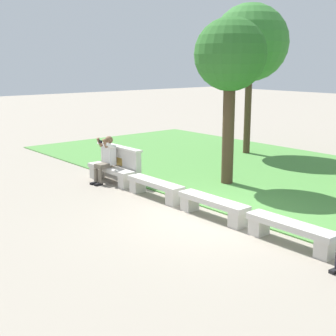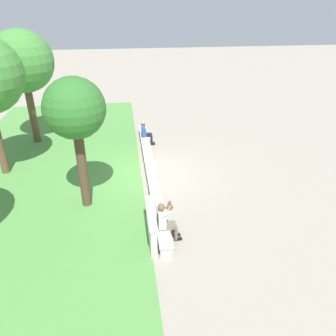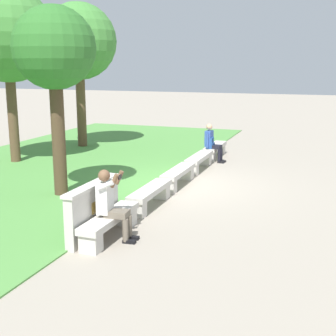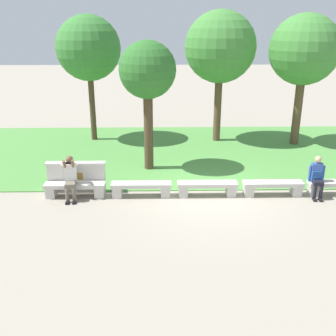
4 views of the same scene
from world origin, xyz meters
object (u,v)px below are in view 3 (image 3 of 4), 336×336
bench_near (150,194)px  tree_right_background (54,51)px  person_distant (212,142)px  tree_behind_wall (79,42)px  bench_far (199,160)px  backpack (210,143)px  bench_main (110,222)px  person_photographer (111,201)px  bench_mid (178,175)px  bench_end (215,149)px  tree_left_background (7,35)px

bench_near → tree_right_background: 4.00m
person_distant → tree_behind_wall: (1.13, 5.50, 3.29)m
bench_far → backpack: (1.29, -0.01, 0.33)m
bench_main → person_photographer: person_photographer is taller
tree_behind_wall → bench_mid: bearing=-129.4°
person_photographer → tree_right_background: tree_right_background is taller
bench_near → person_photographer: (-2.11, -0.08, 0.44)m
backpack → bench_far: bearing=179.6°
person_distant → tree_behind_wall: size_ratio=0.23×
bench_near → bench_mid: (2.02, 0.00, 0.00)m
bench_mid → person_distant: 3.35m
bench_near → tree_right_background: tree_right_background is taller
bench_near → tree_behind_wall: size_ratio=0.34×
bench_far → backpack: 1.33m
bench_mid → backpack: bearing=-0.1°
bench_main → backpack: size_ratio=4.29×
bench_near → bench_end: (6.07, 0.00, 0.00)m
bench_end → tree_right_background: tree_right_background is taller
bench_far → bench_end: same height
bench_main → bench_end: 8.10m
bench_far → backpack: bearing=-0.4°
bench_near → tree_behind_wall: 9.21m
person_distant → tree_right_background: tree_right_background is taller
bench_far → person_photographer: (-6.16, -0.08, 0.44)m
bench_main → tree_behind_wall: size_ratio=0.34×
bench_main → bench_near: same height
person_photographer → backpack: bearing=0.5°
person_photographer → backpack: 7.45m
person_distant → tree_left_background: bearing=110.1°
person_photographer → person_distant: (7.47, 0.01, -0.06)m
bench_main → bench_near: bearing=0.0°
backpack → tree_left_background: 7.28m
bench_main → tree_left_background: tree_left_background is taller
tree_behind_wall → tree_right_background: tree_behind_wall is taller
bench_mid → bench_near: bearing=180.0°
bench_near → bench_end: size_ratio=1.00×
bench_far → tree_right_background: 5.56m
bench_end → tree_behind_wall: (0.41, 5.43, 3.66)m
tree_right_background → person_distant: bearing=-25.8°
bench_mid → person_photographer: 4.16m
bench_far → tree_left_background: 7.16m
bench_near → backpack: size_ratio=4.29×
bench_main → bench_far: size_ratio=1.00×
bench_mid → person_distant: (3.33, -0.07, 0.38)m
bench_mid → tree_left_background: bearing=79.6°
bench_near → person_photographer: size_ratio=1.39×
person_distant → bench_end: bearing=5.2°
bench_main → bench_end: bearing=0.0°
bench_far → bench_end: 2.02m
bench_near → tree_left_background: bearing=62.6°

